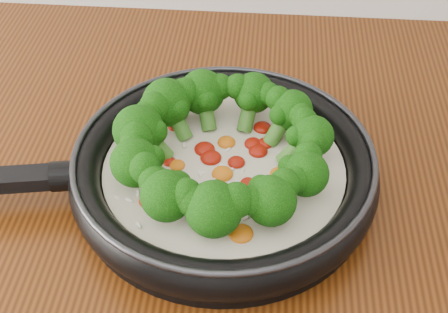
{
  "coord_description": "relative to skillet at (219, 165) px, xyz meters",
  "views": [
    {
      "loc": [
        0.14,
        0.58,
        1.41
      ],
      "look_at": [
        0.1,
        1.08,
        0.95
      ],
      "focal_mm": 50.29,
      "sensor_mm": 36.0,
      "label": 1
    }
  ],
  "objects": [
    {
      "name": "skillet",
      "position": [
        0.0,
        0.0,
        0.0
      ],
      "size": [
        0.56,
        0.4,
        0.1
      ],
      "color": "black",
      "rests_on": "counter"
    }
  ]
}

